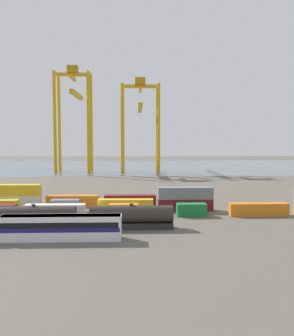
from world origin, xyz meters
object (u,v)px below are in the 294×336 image
(shipping_container_2, at_px, (55,211))
(shipping_container_12, at_px, (185,205))
(gantry_crane_west, at_px, (74,108))
(gantry_crane_central, at_px, (140,115))
(shipping_container_3, at_px, (124,210))
(shipping_container_11, at_px, (126,205))
(shipping_container_18, at_px, (130,201))
(freight_tank_row, at_px, (34,217))
(shipping_container_17, at_px, (73,201))
(shipping_container_4, at_px, (191,210))

(shipping_container_2, bearing_deg, shipping_container_12, 12.28)
(gantry_crane_west, bearing_deg, shipping_container_2, -83.28)
(gantry_crane_central, bearing_deg, shipping_container_3, -92.69)
(shipping_container_11, height_order, gantry_crane_west, gantry_crane_west)
(shipping_container_12, distance_m, gantry_crane_west, 110.65)
(shipping_container_18, xyz_separation_m, gantry_crane_west, (-27.50, 93.23, 28.72))
(freight_tank_row, relative_size, gantry_crane_west, 0.99)
(shipping_container_17, xyz_separation_m, shipping_container_18, (13.48, 0.00, 0.00))
(shipping_container_18, bearing_deg, freight_tank_row, -126.81)
(shipping_container_17, distance_m, gantry_crane_west, 98.55)
(shipping_container_17, bearing_deg, shipping_container_3, -44.14)
(shipping_container_12, relative_size, shipping_container_17, 1.00)
(shipping_container_2, distance_m, shipping_container_11, 15.38)
(freight_tank_row, bearing_deg, shipping_container_4, 19.39)
(shipping_container_17, bearing_deg, shipping_container_2, -97.86)
(freight_tank_row, relative_size, shipping_container_18, 4.05)
(shipping_container_11, relative_size, shipping_container_17, 1.00)
(shipping_container_12, height_order, gantry_crane_central, gantry_crane_central)
(shipping_container_2, height_order, shipping_container_4, same)
(shipping_container_11, bearing_deg, gantry_crane_central, 87.29)
(shipping_container_4, height_order, shipping_container_11, same)
(shipping_container_4, relative_size, gantry_crane_west, 0.12)
(shipping_container_18, bearing_deg, shipping_container_17, 180.00)
(freight_tank_row, distance_m, shipping_container_18, 27.83)
(shipping_container_2, distance_m, shipping_container_18, 19.25)
(shipping_container_4, relative_size, shipping_container_17, 0.50)
(shipping_container_3, distance_m, gantry_crane_west, 112.13)
(shipping_container_4, distance_m, gantry_crane_central, 110.04)
(shipping_container_4, bearing_deg, gantry_crane_west, 110.94)
(shipping_container_3, bearing_deg, gantry_crane_central, 87.31)
(shipping_container_3, bearing_deg, shipping_container_2, 180.00)
(shipping_container_3, relative_size, shipping_container_17, 0.50)
(shipping_container_17, bearing_deg, shipping_container_4, -24.45)
(shipping_container_11, bearing_deg, shipping_container_4, -23.53)
(shipping_container_2, distance_m, gantry_crane_west, 109.70)
(shipping_container_12, relative_size, gantry_crane_central, 0.27)
(shipping_container_17, xyz_separation_m, gantry_crane_central, (17.30, 94.73, 25.62))
(shipping_container_11, xyz_separation_m, shipping_container_17, (-12.53, 5.96, 0.00))
(shipping_container_2, bearing_deg, freight_tank_row, -98.51)
(shipping_container_3, xyz_separation_m, shipping_container_17, (-12.29, 11.92, 0.00))
(shipping_container_3, distance_m, shipping_container_11, 5.96)
(gantry_crane_west, relative_size, gantry_crane_central, 1.12)
(shipping_container_11, relative_size, gantry_crane_west, 0.24)
(shipping_container_4, xyz_separation_m, shipping_container_12, (-0.47, 5.96, 0.00))
(freight_tank_row, bearing_deg, gantry_crane_west, 95.36)
(shipping_container_12, bearing_deg, shipping_container_4, -85.44)
(shipping_container_11, distance_m, shipping_container_12, 13.21)
(shipping_container_12, bearing_deg, gantry_crane_central, 94.79)
(shipping_container_12, bearing_deg, shipping_container_11, 180.00)
(shipping_container_4, height_order, gantry_crane_west, gantry_crane_west)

